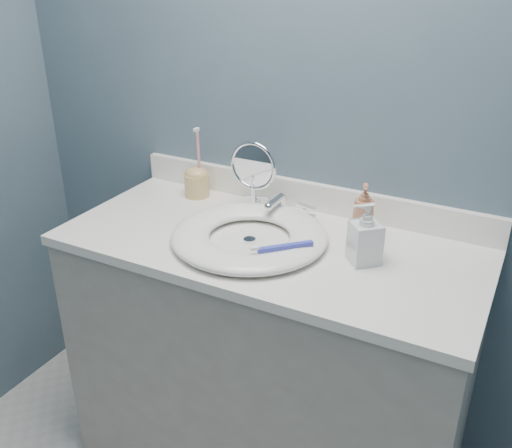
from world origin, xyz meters
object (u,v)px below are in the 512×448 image
Objects in this scene: soap_bottle_amber at (363,212)px; soap_bottle_clear at (366,233)px; toothbrush_holder at (197,181)px; makeup_mirror at (253,174)px.

soap_bottle_amber is 1.00× the size of soap_bottle_clear.
toothbrush_holder reaches higher than soap_bottle_amber.
makeup_mirror is at bearing -151.57° from soap_bottle_clear.
soap_bottle_clear is at bearing -19.59° from makeup_mirror.
soap_bottle_amber is at bearing -3.44° from makeup_mirror.
toothbrush_holder is (-0.64, 0.18, -0.03)m from soap_bottle_clear.
makeup_mirror is 1.39× the size of soap_bottle_clear.
soap_bottle_amber is (0.37, -0.02, -0.04)m from makeup_mirror.
toothbrush_holder is at bearing 156.44° from soap_bottle_amber.
makeup_mirror is at bearing -6.95° from toothbrush_holder.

